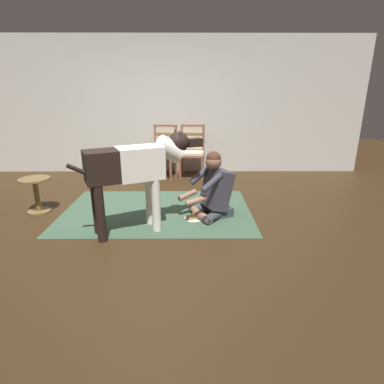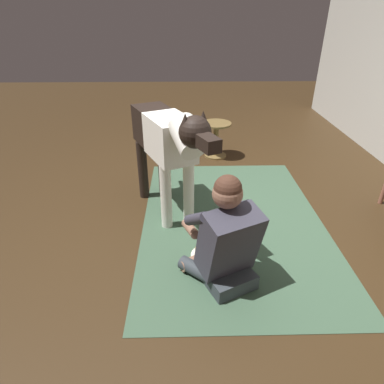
% 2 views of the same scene
% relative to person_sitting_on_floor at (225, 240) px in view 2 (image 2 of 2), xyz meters
% --- Properties ---
extents(ground_plane, '(13.91, 13.91, 0.00)m').
position_rel_person_sitting_on_floor_xyz_m(ground_plane, '(-0.91, -0.16, -0.36)').
color(ground_plane, '#352413').
extents(area_rug, '(2.59, 1.74, 0.01)m').
position_rel_person_sitting_on_floor_xyz_m(area_rug, '(-0.77, 0.18, -0.36)').
color(area_rug, '#3A553F').
rests_on(area_rug, ground).
extents(person_sitting_on_floor, '(0.75, 0.62, 0.88)m').
position_rel_person_sitting_on_floor_xyz_m(person_sitting_on_floor, '(0.00, 0.00, 0.00)').
color(person_sitting_on_floor, '#343A40').
rests_on(person_sitting_on_floor, ground).
extents(large_dog, '(1.46, 0.79, 1.17)m').
position_rel_person_sitting_on_floor_xyz_m(large_dog, '(-0.93, -0.44, 0.42)').
color(large_dog, white).
rests_on(large_dog, ground).
extents(hot_dog_on_plate, '(0.25, 0.25, 0.06)m').
position_rel_person_sitting_on_floor_xyz_m(hot_dog_on_plate, '(-0.26, -0.12, -0.34)').
color(hot_dog_on_plate, silver).
rests_on(hot_dog_on_plate, ground).
extents(round_side_table, '(0.41, 0.41, 0.48)m').
position_rel_person_sitting_on_floor_xyz_m(round_side_table, '(-2.40, 0.14, -0.07)').
color(round_side_table, brown).
rests_on(round_side_table, ground).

